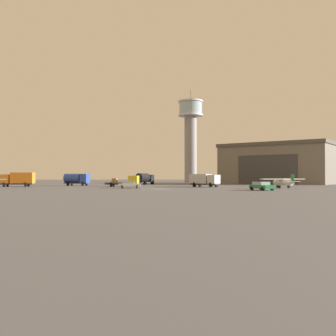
{
  "coord_description": "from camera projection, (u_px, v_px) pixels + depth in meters",
  "views": [
    {
      "loc": [
        -3.38,
        -69.5,
        2.25
      ],
      "look_at": [
        3.7,
        28.87,
        4.3
      ],
      "focal_mm": 42.38,
      "sensor_mm": 36.0,
      "label": 1
    }
  ],
  "objects": [
    {
      "name": "ground_plane",
      "position": [
        159.0,
        189.0,
        69.5
      ],
      "size": [
        400.0,
        400.0,
        0.0
      ],
      "primitive_type": "plane",
      "color": "#545456"
    },
    {
      "name": "truck_fuel_tanker_blue",
      "position": [
        77.0,
        179.0,
        93.7
      ],
      "size": [
        6.26,
        4.15,
        2.89
      ],
      "rotation": [
        0.0,
        0.0,
        5.97
      ],
      "color": "#38383D",
      "rests_on": "ground_plane"
    },
    {
      "name": "truck_flatbed_yellow",
      "position": [
        127.0,
        181.0,
        83.86
      ],
      "size": [
        7.32,
        3.98,
        2.36
      ],
      "rotation": [
        0.0,
        0.0,
        6.07
      ],
      "color": "#38383D",
      "rests_on": "ground_plane"
    },
    {
      "name": "car_white",
      "position": [
        129.0,
        184.0,
        73.74
      ],
      "size": [
        4.14,
        2.31,
        1.37
      ],
      "rotation": [
        0.0,
        0.0,
        6.26
      ],
      "color": "white",
      "rests_on": "ground_plane"
    },
    {
      "name": "truck_box_silver",
      "position": [
        204.0,
        180.0,
        82.46
      ],
      "size": [
        6.16,
        5.98,
        2.7
      ],
      "rotation": [
        0.0,
        0.0,
        5.53
      ],
      "color": "#38383D",
      "rests_on": "ground_plane"
    },
    {
      "name": "truck_box_orange",
      "position": [
        18.0,
        179.0,
        84.18
      ],
      "size": [
        6.81,
        3.3,
        3.03
      ],
      "rotation": [
        0.0,
        0.0,
        3.15
      ],
      "color": "#38383D",
      "rests_on": "ground_plane"
    },
    {
      "name": "car_green",
      "position": [
        262.0,
        186.0,
        63.05
      ],
      "size": [
        3.2,
        4.87,
        1.37
      ],
      "rotation": [
        0.0,
        0.0,
        5.02
      ],
      "color": "#287A42",
      "rests_on": "ground_plane"
    },
    {
      "name": "airplane_white",
      "position": [
        284.0,
        182.0,
        74.43
      ],
      "size": [
        8.95,
        6.99,
        2.63
      ],
      "rotation": [
        0.0,
        0.0,
        1.77
      ],
      "color": "white",
      "rests_on": "ground_plane"
    },
    {
      "name": "control_tower",
      "position": [
        191.0,
        131.0,
        146.04
      ],
      "size": [
        9.12,
        9.12,
        34.14
      ],
      "color": "gray",
      "rests_on": "ground_plane"
    },
    {
      "name": "hangar",
      "position": [
        280.0,
        164.0,
        118.83
      ],
      "size": [
        37.93,
        36.51,
        11.94
      ],
      "rotation": [
        0.0,
        0.0,
        -2.26
      ],
      "color": "#6B665B",
      "rests_on": "ground_plane"
    },
    {
      "name": "truck_fuel_tanker_black",
      "position": [
        145.0,
        178.0,
        106.01
      ],
      "size": [
        5.17,
        6.18,
        3.04
      ],
      "rotation": [
        0.0,
        0.0,
        0.99
      ],
      "color": "#38383D",
      "rests_on": "ground_plane"
    }
  ]
}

